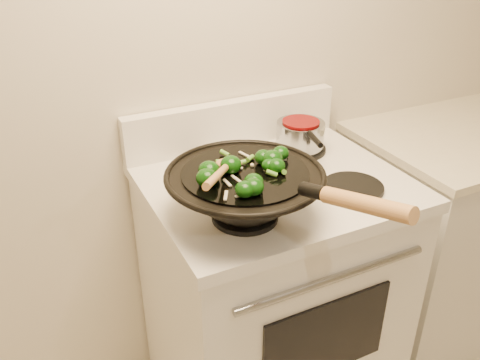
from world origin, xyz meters
name	(u,v)px	position (x,y,z in m)	size (l,w,h in m)	color
stove	(271,293)	(-0.07, 1.17, 0.47)	(0.78, 0.67, 1.08)	white
counter_unit	(452,229)	(0.82, 1.20, 0.46)	(0.86, 0.62, 0.91)	white
wok	(246,192)	(-0.25, 1.01, 1.00)	(0.42, 0.69, 0.25)	black
stirfry	(247,170)	(-0.26, 1.00, 1.08)	(0.29, 0.26, 0.05)	#0B3508
wooden_spoon	(223,169)	(-0.32, 1.00, 1.09)	(0.21, 0.29, 0.11)	#B17C45
saucepan	(300,134)	(0.11, 1.32, 0.98)	(0.16, 0.26, 0.10)	gray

